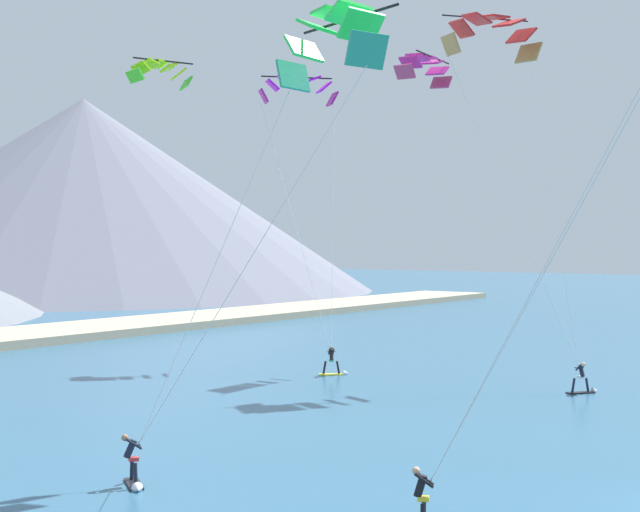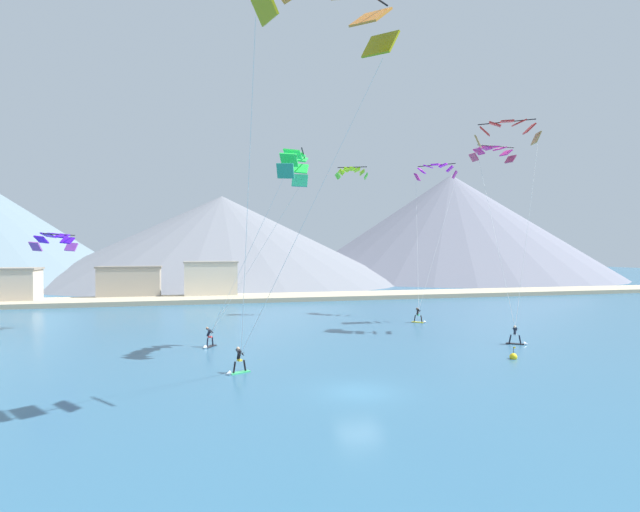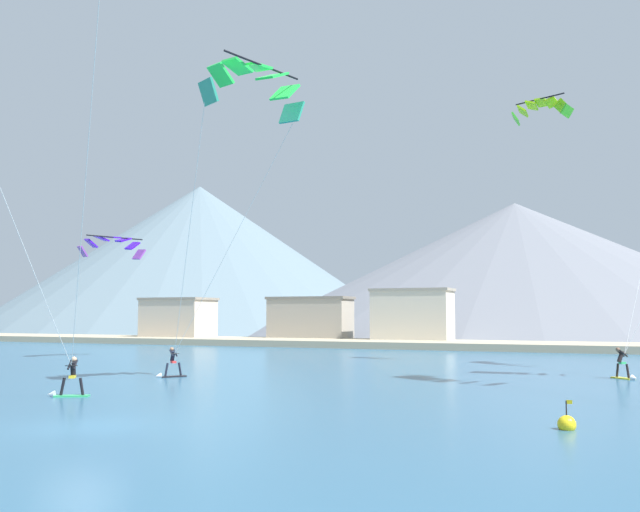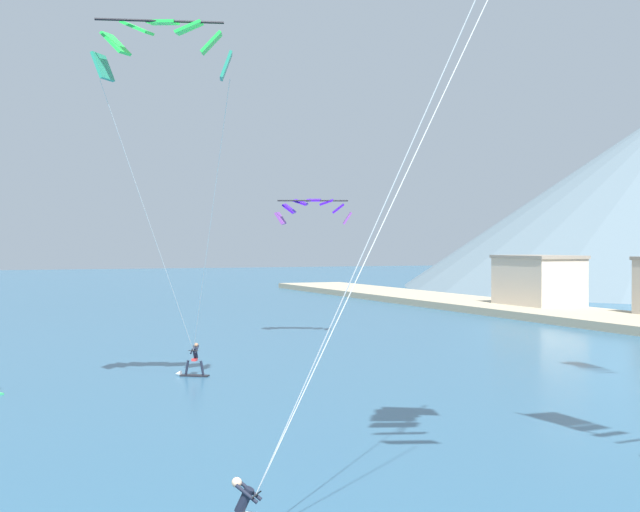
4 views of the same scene
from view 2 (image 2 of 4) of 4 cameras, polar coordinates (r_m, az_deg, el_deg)
name	(u,v)px [view 2 (image 2 of 4)]	position (r m, az deg, el deg)	size (l,w,h in m)	color
ground_plane	(359,392)	(29.35, 4.48, -15.25)	(400.00, 400.00, 0.00)	#2D5B7A
kitesurfer_near_lead	(237,365)	(33.77, -9.50, -12.22)	(1.73, 1.15, 1.77)	#33B266
kitesurfer_near_trail	(518,338)	(46.48, 21.65, -8.75)	(1.60, 1.41, 1.72)	black
kitesurfer_mid_center	(420,318)	(57.22, 11.32, -6.93)	(1.44, 1.58, 1.78)	yellow
kitesurfer_far_left	(208,341)	(43.04, -12.65, -9.47)	(1.30, 1.67, 1.72)	black
parafoil_kite_near_lead	(330,3)	(27.94, 1.12, 26.98)	(8.39, 11.79, 20.37)	olive
parafoil_kite_near_trail	(507,131)	(55.08, 20.58, 13.27)	(6.89, 9.06, 19.97)	#B48341
parafoil_kite_mid_center	(436,171)	(66.19, 13.07, 9.47)	(8.03, 8.89, 17.82)	#B0158D
parafoil_kite_far_left	(295,165)	(40.96, -2.92, 10.37)	(8.19, 5.84, 14.71)	#269272
parafoil_kite_distant_high_outer	(493,152)	(60.88, 19.14, 11.18)	(5.41, 1.66, 1.84)	#B0355E
parafoil_kite_distant_low_drift	(352,172)	(64.42, 3.66, 9.58)	(4.26, 2.03, 1.57)	green
parafoil_kite_distant_mid_solo	(55,240)	(56.48, -28.02, 1.67)	(3.58, 5.31, 1.88)	purple
race_marker_buoy	(513,357)	(40.33, 21.23, -10.69)	(0.56, 0.56, 1.02)	yellow
shoreline_strip	(249,298)	(82.63, -8.16, -4.77)	(180.00, 10.00, 0.70)	tan
shore_building_harbour_front	(130,283)	(87.39, -20.93, -2.90)	(10.05, 4.33, 5.55)	#A89E8E
shore_building_promenade_mid	(8,286)	(88.11, -32.08, -2.94)	(8.55, 5.55, 5.52)	beige
shore_building_quay_east	(211,280)	(85.62, -12.39, -2.70)	(8.89, 4.36, 6.31)	beige
mountain_peak_central_summit	(451,226)	(160.02, 14.74, 3.34)	(95.49, 95.49, 31.68)	slate
mountain_peak_east_shoulder	(222,239)	(133.80, -11.15, 1.93)	(93.42, 93.42, 22.53)	slate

